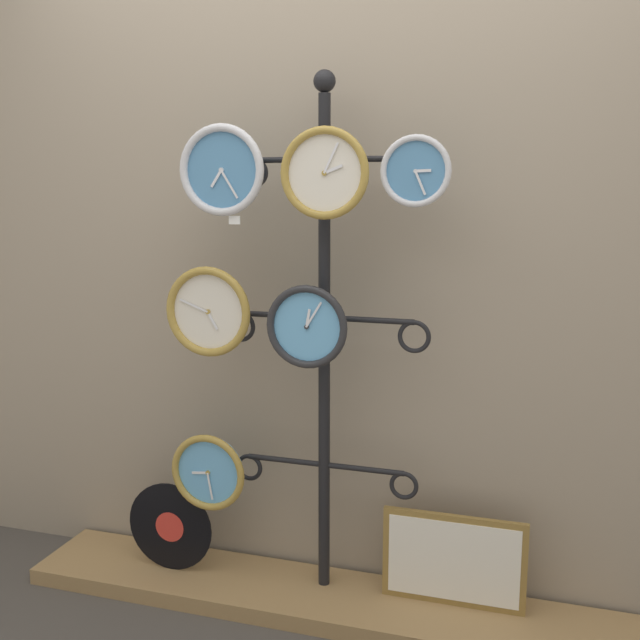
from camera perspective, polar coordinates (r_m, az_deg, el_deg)
name	(u,v)px	position (r m, az deg, el deg)	size (l,w,h in m)	color
shop_wall	(337,214)	(2.69, 1.34, 8.08)	(4.40, 0.04, 2.80)	gray
low_shelf	(319,599)	(2.88, -0.06, -20.48)	(2.20, 0.36, 0.06)	#9E7A4C
display_stand	(324,437)	(2.68, 0.32, -8.94)	(0.74, 0.41, 1.87)	black
clock_top_left	(222,170)	(2.54, -7.47, 11.25)	(0.30, 0.04, 0.30)	#4C84B2
clock_top_center	(325,173)	(2.41, 0.36, 11.13)	(0.29, 0.04, 0.29)	silver
clock_top_right	(416,171)	(2.37, 7.32, 11.19)	(0.22, 0.04, 0.22)	#4C84B2
clock_middle_left	(208,312)	(2.62, -8.49, 0.64)	(0.32, 0.04, 0.32)	silver
clock_middle_center	(307,327)	(2.48, -0.99, -0.51)	(0.28, 0.04, 0.28)	#60A8DB
clock_bottom_left	(208,472)	(2.78, -8.50, -11.39)	(0.29, 0.04, 0.29)	#60A8DB
vinyl_record	(170,527)	(2.98, -11.36, -15.18)	(0.34, 0.01, 0.34)	black
picture_frame	(453,560)	(2.75, 10.13, -17.58)	(0.49, 0.02, 0.33)	olive
price_tag_upper	(234,220)	(2.53, -6.54, 7.57)	(0.04, 0.00, 0.03)	white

